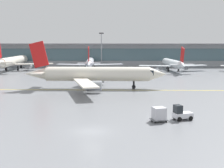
% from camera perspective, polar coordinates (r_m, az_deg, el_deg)
% --- Properties ---
extents(ground_plane, '(400.00, 400.00, 0.00)m').
position_cam_1_polar(ground_plane, '(36.44, -4.16, -8.98)').
color(ground_plane, slate).
extents(taxiway_centreline_stripe, '(109.98, 2.96, 0.01)m').
position_cam_1_polar(taxiway_centreline_stripe, '(66.00, -3.00, -1.14)').
color(taxiway_centreline_stripe, yellow).
rests_on(taxiway_centreline_stripe, ground_plane).
extents(terminal_concourse, '(192.14, 11.00, 9.60)m').
position_cam_1_polar(terminal_concourse, '(128.50, -1.33, 5.66)').
color(terminal_concourse, '#9EA3A8').
rests_on(terminal_concourse, ground_plane).
extents(gate_airplane_1, '(30.08, 32.30, 10.71)m').
position_cam_1_polar(gate_airplane_1, '(115.70, -18.49, 4.10)').
color(gate_airplane_1, silver).
rests_on(gate_airplane_1, ground_plane).
extents(gate_airplane_2, '(24.78, 26.63, 8.83)m').
position_cam_1_polar(gate_airplane_2, '(112.57, -4.43, 4.11)').
color(gate_airplane_2, silver).
rests_on(gate_airplane_2, ground_plane).
extents(gate_airplane_3, '(24.60, 26.56, 8.79)m').
position_cam_1_polar(gate_airplane_3, '(109.12, 11.25, 3.84)').
color(gate_airplane_3, white).
rests_on(gate_airplane_3, ground_plane).
extents(taxiing_regional_jet, '(32.31, 30.10, 10.72)m').
position_cam_1_polar(taxiing_regional_jet, '(67.57, -3.29, 1.83)').
color(taxiing_regional_jet, silver).
rests_on(taxiing_regional_jet, ground_plane).
extents(baggage_tug, '(2.88, 2.18, 2.10)m').
position_cam_1_polar(baggage_tug, '(42.32, 12.81, -5.46)').
color(baggage_tug, silver).
rests_on(baggage_tug, ground_plane).
extents(cargo_dolly_lead, '(2.45, 2.10, 1.94)m').
position_cam_1_polar(cargo_dolly_lead, '(40.83, 8.70, -5.62)').
color(cargo_dolly_lead, '#595B60').
rests_on(cargo_dolly_lead, ground_plane).
extents(apron_light_mast_1, '(1.80, 0.36, 13.84)m').
position_cam_1_polar(apron_light_mast_1, '(118.88, -2.24, 6.74)').
color(apron_light_mast_1, gray).
rests_on(apron_light_mast_1, ground_plane).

